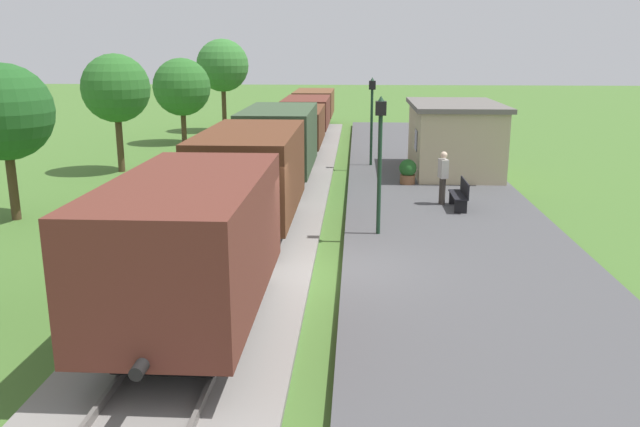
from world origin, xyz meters
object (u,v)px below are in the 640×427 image
object	(u,v)px
bench_near_hut	(461,194)
lamp_post_near	(380,140)
tree_field_left	(182,87)
lamp_post_far	(372,105)
tree_trackside_far	(116,89)
station_hut	(454,137)
person_waiting	(443,176)
freight_train	(285,139)
tree_trackside_mid	(4,112)
tree_field_distant	(223,66)
potted_planter	(408,171)

from	to	relation	value
bench_near_hut	lamp_post_near	world-z (taller)	lamp_post_near
lamp_post_near	tree_field_left	size ratio (longest dim) A/B	0.80
lamp_post_far	bench_near_hut	bearing A→B (deg)	-70.94
lamp_post_near	tree_trackside_far	xyz separation A→B (m)	(-10.65, 9.82, 0.70)
lamp_post_near	station_hut	bearing A→B (deg)	70.57
lamp_post_near	tree_field_left	xyz separation A→B (m)	(-10.18, 18.38, 0.26)
lamp_post_far	tree_field_left	xyz separation A→B (m)	(-10.18, 7.75, 0.26)
station_hut	tree_field_left	bearing A→B (deg)	146.13
station_hut	tree_trackside_far	xyz separation A→B (m)	(-13.94, 0.49, 1.85)
tree_trackside_far	person_waiting	bearing A→B (deg)	-26.07
lamp_post_near	lamp_post_far	bearing A→B (deg)	90.00
freight_train	station_hut	xyz separation A→B (m)	(6.80, 0.28, 0.10)
bench_near_hut	station_hut	bearing A→B (deg)	84.23
tree_trackside_far	tree_field_left	world-z (taller)	tree_trackside_far
station_hut	tree_trackside_mid	distance (m)	16.31
lamp_post_far	tree_field_distant	world-z (taller)	tree_field_distant
person_waiting	tree_trackside_far	world-z (taller)	tree_trackside_far
freight_train	tree_trackside_far	world-z (taller)	tree_trackside_far
lamp_post_near	tree_trackside_far	size ratio (longest dim) A/B	0.75
tree_trackside_mid	tree_field_left	size ratio (longest dim) A/B	1.02
freight_train	tree_trackside_far	size ratio (longest dim) A/B	7.95
potted_planter	bench_near_hut	bearing A→B (deg)	-70.03
station_hut	tree_field_distant	size ratio (longest dim) A/B	1.02
person_waiting	tree_field_distant	distance (m)	23.30
freight_train	tree_trackside_mid	distance (m)	10.63
freight_train	bench_near_hut	distance (m)	8.70
freight_train	tree_trackside_far	xyz separation A→B (m)	(-7.14, 0.77, 1.95)
freight_train	person_waiting	size ratio (longest dim) A/B	22.92
bench_near_hut	tree_trackside_mid	world-z (taller)	tree_trackside_mid
potted_planter	freight_train	bearing A→B (deg)	154.04
person_waiting	lamp_post_near	size ratio (longest dim) A/B	0.46
tree_trackside_far	potted_planter	bearing A→B (deg)	-14.56
tree_field_distant	lamp_post_near	bearing A→B (deg)	-69.27
tree_field_left	lamp_post_near	bearing A→B (deg)	-61.01
person_waiting	potted_planter	bearing A→B (deg)	-86.56
station_hut	potted_planter	distance (m)	3.42
freight_train	bench_near_hut	size ratio (longest dim) A/B	26.13
freight_train	potted_planter	size ratio (longest dim) A/B	42.79
bench_near_hut	tree_trackside_mid	distance (m)	14.02
station_hut	potted_planter	world-z (taller)	station_hut
bench_near_hut	tree_field_left	xyz separation A→B (m)	(-12.83, 15.41, 2.34)
tree_field_left	tree_trackside_far	bearing A→B (deg)	-93.16
station_hut	bench_near_hut	size ratio (longest dim) A/B	3.87
station_hut	person_waiting	xyz separation A→B (m)	(-1.14, -5.78, -0.47)
tree_field_left	lamp_post_far	bearing A→B (deg)	-37.26
potted_planter	lamp_post_far	world-z (taller)	lamp_post_far
lamp_post_near	freight_train	bearing A→B (deg)	111.18
lamp_post_far	tree_field_left	distance (m)	12.79
bench_near_hut	person_waiting	world-z (taller)	person_waiting
bench_near_hut	tree_trackside_far	bearing A→B (deg)	152.73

